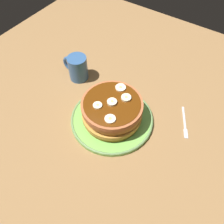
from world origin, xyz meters
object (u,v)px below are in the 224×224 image
object	(u,v)px
banana_slice_0	(111,101)
banana_slice_2	(121,88)
pancake_stack	(112,110)
plate	(112,119)
fork	(185,124)
banana_slice_3	(110,119)
coffee_mug	(77,67)
banana_slice_1	(98,106)
banana_slice_4	(126,98)

from	to	relation	value
banana_slice_0	banana_slice_2	xyz separation A→B (cm)	(0.74, -6.49, -0.14)
pancake_stack	plate	bearing A→B (deg)	148.27
banana_slice_2	fork	size ratio (longest dim) A/B	0.29
banana_slice_3	coffee_mug	bearing A→B (deg)	-31.02
banana_slice_1	banana_slice_3	bearing A→B (deg)	161.49
plate	coffee_mug	world-z (taller)	coffee_mug
plate	fork	size ratio (longest dim) A/B	2.35
pancake_stack	fork	world-z (taller)	pancake_stack
pancake_stack	coffee_mug	distance (cm)	24.50
plate	banana_slice_3	world-z (taller)	banana_slice_3
banana_slice_2	banana_slice_3	distance (cm)	12.98
banana_slice_0	fork	size ratio (longest dim) A/B	0.26
banana_slice_2	banana_slice_4	bearing A→B (deg)	144.35
banana_slice_1	coffee_mug	xyz separation A→B (cm)	(19.72, -13.47, -4.57)
banana_slice_2	banana_slice_3	size ratio (longest dim) A/B	1.03
banana_slice_3	plate	bearing A→B (deg)	-60.91
pancake_stack	banana_slice_1	distance (cm)	6.22
banana_slice_0	fork	xyz separation A→B (cm)	(-21.74, -12.13, -9.40)
pancake_stack	banana_slice_4	distance (cm)	6.46
banana_slice_1	banana_slice_2	size ratio (longest dim) A/B	0.83
coffee_mug	banana_slice_0	bearing A→B (deg)	156.44
banana_slice_0	banana_slice_3	world-z (taller)	banana_slice_0
banana_slice_0	banana_slice_2	bearing A→B (deg)	-83.47
coffee_mug	banana_slice_2	bearing A→B (deg)	171.48
coffee_mug	fork	bearing A→B (deg)	-176.86
plate	banana_slice_0	xyz separation A→B (cm)	(0.42, -0.25, 8.84)
banana_slice_1	banana_slice_3	size ratio (longest dim) A/B	0.85
banana_slice_2	banana_slice_4	distance (cm)	4.73
banana_slice_0	banana_slice_4	distance (cm)	4.85
plate	banana_slice_1	bearing A→B (deg)	49.62
banana_slice_4	fork	xyz separation A→B (cm)	(-18.64, -8.40, -9.37)
pancake_stack	banana_slice_2	distance (cm)	7.86
plate	banana_slice_4	bearing A→B (deg)	-124.00
banana_slice_2	banana_slice_3	world-z (taller)	same
pancake_stack	banana_slice_2	bearing A→B (deg)	-82.15
banana_slice_1	banana_slice_3	xyz separation A→B (cm)	(-6.06, 2.03, -0.03)
banana_slice_0	banana_slice_2	distance (cm)	6.53
plate	coffee_mug	xyz separation A→B (cm)	(22.70, -9.97, 4.16)
banana_slice_2	banana_slice_1	bearing A→B (deg)	79.93
pancake_stack	fork	xyz separation A→B (cm)	(-21.57, -12.22, -5.07)
plate	pancake_stack	xyz separation A→B (cm)	(0.25, -0.16, 4.50)
plate	banana_slice_3	size ratio (longest dim) A/B	8.32
pancake_stack	banana_slice_4	xyz separation A→B (cm)	(-2.94, -3.82, 4.30)
banana_slice_2	coffee_mug	world-z (taller)	banana_slice_2
plate	pancake_stack	world-z (taller)	pancake_stack
pancake_stack	coffee_mug	xyz separation A→B (cm)	(22.45, -9.81, -0.34)
plate	banana_slice_0	size ratio (longest dim) A/B	8.99
banana_slice_0	fork	bearing A→B (deg)	-150.85
banana_slice_4	fork	bearing A→B (deg)	-155.75
banana_slice_0	banana_slice_4	bearing A→B (deg)	-129.76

